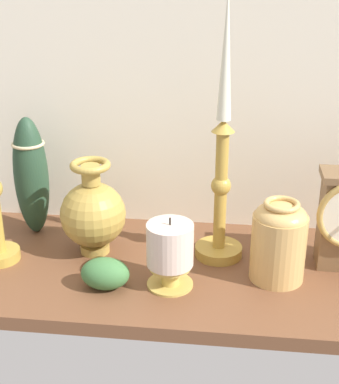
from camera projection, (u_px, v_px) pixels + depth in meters
ground_plane at (209, 274)px, 99.45cm from camera, size 100.00×36.00×2.40cm
back_wall at (219, 60)px, 102.92cm from camera, size 120.00×2.00×65.00cm
candlestick_tall_left at (222, 168)px, 96.39cm from camera, size 8.48×8.48×46.99cm
brass_vase_bulbous at (93, 213)px, 101.18cm from camera, size 11.74×11.74×17.48cm
brass_vase_jar at (279, 239)px, 93.20cm from camera, size 9.06×9.06×14.00cm
pillar_candle_front at (170, 251)px, 91.45cm from camera, size 7.62×7.62×12.30cm
tall_ceramic_vase at (31, 176)px, 107.00cm from camera, size 6.44×6.44×23.09cm
ivy_sprig at (105, 274)px, 92.23cm from camera, size 8.00×5.60×5.27cm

